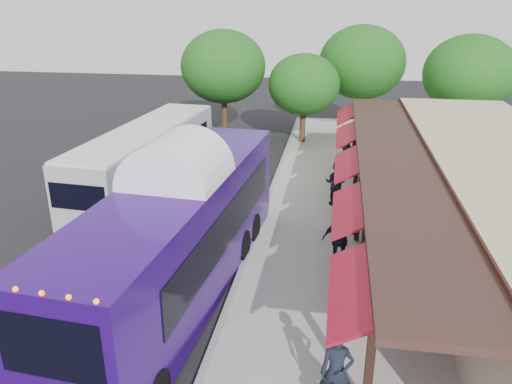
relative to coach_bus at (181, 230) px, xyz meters
The scene contains 14 objects.
ground 2.55m from the coach_bus, ahead, with size 90.00×90.00×0.00m, color black.
sidewalk 7.85m from the coach_bus, 31.79° to the left, with size 10.00×40.00×0.15m, color #9E9B93.
curb 4.72m from the coach_bus, 69.44° to the left, with size 0.20×40.00×0.16m, color gray.
station_shelter 10.62m from the coach_bus, 22.13° to the left, with size 8.15×20.00×3.60m.
coach_bus is the anchor object (origin of this frame).
city_bus 9.05m from the coach_bus, 117.07° to the left, with size 3.30×11.34×3.01m.
ped_a 6.20m from the coach_bus, 41.74° to the right, with size 0.70×0.46×1.91m, color black.
ped_b 8.71m from the coach_bus, 59.45° to the left, with size 0.93×0.73×1.92m, color black.
ped_c 5.16m from the coach_bus, 24.57° to the left, with size 1.15×0.48×1.97m, color black.
ped_d 12.61m from the coach_bus, 67.28° to the left, with size 1.01×0.58×1.57m, color black.
tree_left 17.60m from the coach_bus, 82.59° to the left, with size 4.25×4.25×5.44m.
tree_mid 21.24m from the coach_bus, 74.39° to the left, with size 5.42×5.42×6.94m.
tree_right 21.26m from the coach_bus, 56.85° to the left, with size 5.15×5.15×6.59m.
tree_far 18.45m from the coach_bus, 98.72° to the left, with size 5.24×5.24×6.71m.
Camera 1 is at (2.80, -12.54, 8.33)m, focal length 35.00 mm.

